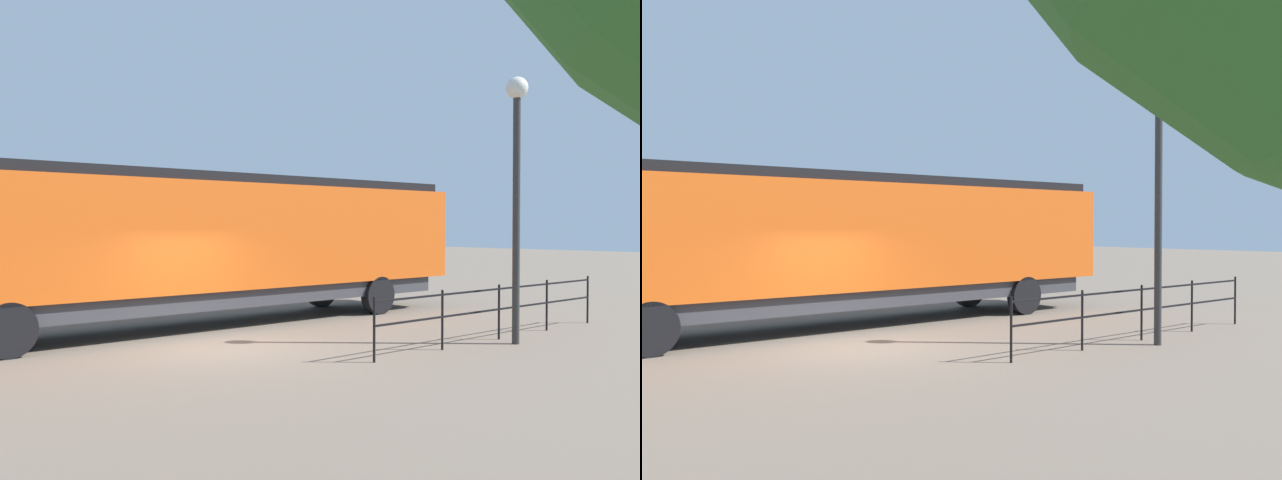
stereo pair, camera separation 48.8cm
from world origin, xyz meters
TOP-DOWN VIEW (x-y plane):
  - ground_plane at (0.00, 0.00)m, footprint 120.00×120.00m
  - locomotive at (-3.05, 1.88)m, footprint 2.82×16.10m
  - lamp_post at (3.75, 5.10)m, footprint 0.47×0.47m
  - platform_fence at (3.16, 5.34)m, footprint 0.05×8.12m

SIDE VIEW (x-z plane):
  - ground_plane at x=0.00m, z-range 0.00..0.00m
  - platform_fence at x=3.16m, z-range 0.18..1.43m
  - locomotive at x=-3.05m, z-range 0.26..4.14m
  - lamp_post at x=3.75m, z-range 1.05..6.85m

